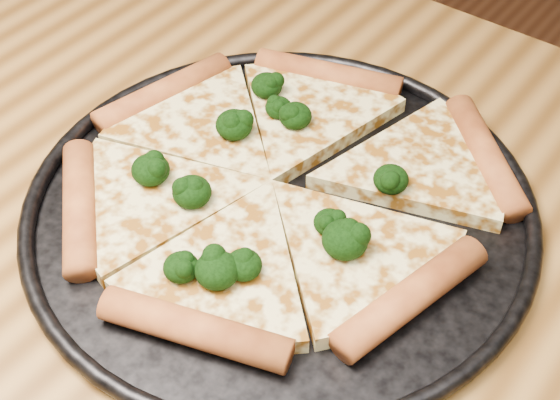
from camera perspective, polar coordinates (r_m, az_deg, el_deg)
The scene contains 4 objects.
dining_table at distance 0.73m, azimuth -11.79°, elevation -6.64°, with size 1.20×0.90×0.75m.
pizza_pan at distance 0.65m, azimuth -0.00°, elevation -0.50°, with size 0.41×0.41×0.02m.
pizza at distance 0.66m, azimuth -0.17°, elevation 1.27°, with size 0.36×0.37×0.03m.
broccoli_florets at distance 0.64m, azimuth -1.50°, elevation 1.35°, with size 0.20×0.23×0.03m.
Camera 1 is at (0.38, -0.26, 1.22)m, focal length 52.82 mm.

